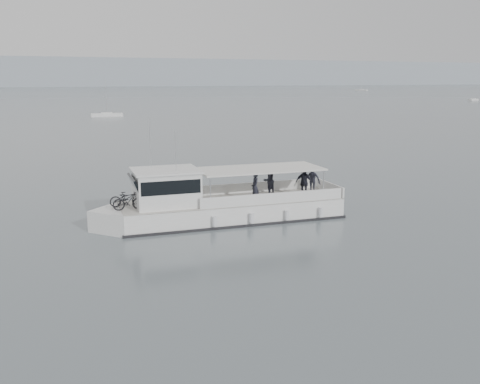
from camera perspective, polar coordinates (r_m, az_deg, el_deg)
name	(u,v)px	position (r m, az deg, el deg)	size (l,w,h in m)	color
ground	(316,229)	(29.34, 8.14, -3.89)	(1400.00, 1400.00, 0.00)	#525D61
headland	(23,72)	(584.27, -22.14, 11.76)	(1400.00, 90.00, 28.00)	#939EA8
tour_boat	(211,205)	(30.23, -3.13, -1.37)	(14.52, 4.55, 6.04)	white
moored_fleet	(15,99)	(218.12, -22.86, 9.10)	(395.36, 273.84, 9.65)	white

